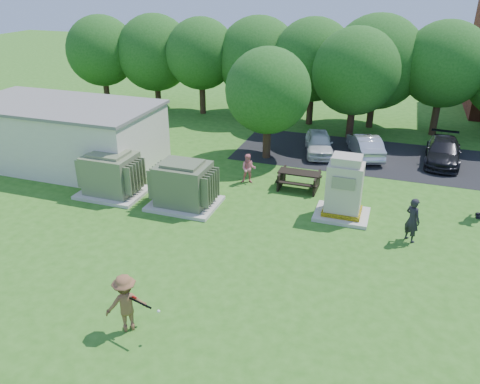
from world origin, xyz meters
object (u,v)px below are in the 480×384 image
at_px(car_silver_a, 365,146).
at_px(transformer_right, 184,185).
at_px(person_by_generator, 412,220).
at_px(transformer_left, 111,175).
at_px(generator_cabinet, 344,191).
at_px(car_dark, 443,151).
at_px(person_at_picnic, 248,169).
at_px(car_white, 319,143).
at_px(batter, 126,303).
at_px(picnic_table, 299,178).

bearing_deg(car_silver_a, transformer_right, 32.64).
bearing_deg(person_by_generator, car_silver_a, -30.60).
xyz_separation_m(transformer_left, generator_cabinet, (10.52, 1.24, 0.24)).
xyz_separation_m(car_silver_a, car_dark, (4.11, 0.43, 0.00)).
bearing_deg(transformer_left, generator_cabinet, 6.73).
height_order(person_at_picnic, car_dark, person_at_picnic).
height_order(transformer_right, car_dark, transformer_right).
relative_size(person_by_generator, car_white, 0.49).
bearing_deg(transformer_right, car_silver_a, 51.94).
relative_size(generator_cabinet, person_by_generator, 1.51).
bearing_deg(car_dark, person_at_picnic, -142.76).
height_order(transformer_left, person_at_picnic, transformer_left).
relative_size(person_at_picnic, car_dark, 0.34).
relative_size(batter, car_silver_a, 0.48).
bearing_deg(generator_cabinet, car_dark, 62.09).
xyz_separation_m(batter, car_dark, (9.27, 17.28, -0.29)).
bearing_deg(car_dark, person_by_generator, -95.82).
bearing_deg(transformer_left, car_silver_a, 39.92).
relative_size(transformer_left, person_by_generator, 1.65).
height_order(transformer_left, transformer_right, same).
height_order(picnic_table, car_silver_a, car_silver_a).
relative_size(transformer_right, batter, 1.63).
relative_size(transformer_right, picnic_table, 1.50).
relative_size(generator_cabinet, picnic_table, 1.38).
bearing_deg(transformer_right, person_at_picnic, 59.36).
height_order(transformer_left, generator_cabinet, generator_cabinet).
relative_size(picnic_table, batter, 1.09).
xyz_separation_m(transformer_right, picnic_table, (4.45, 3.45, -0.44)).
xyz_separation_m(picnic_table, batter, (-2.57, -11.32, 0.39)).
xyz_separation_m(transformer_left, batter, (5.58, -7.87, -0.05)).
relative_size(car_white, car_dark, 0.84).
distance_m(transformer_left, person_by_generator, 13.30).
bearing_deg(car_dark, picnic_table, -134.77).
bearing_deg(transformer_right, transformer_left, 180.00).
relative_size(transformer_left, car_dark, 0.69).
bearing_deg(batter, car_dark, -155.60).
distance_m(person_at_picnic, car_silver_a, 7.64).
bearing_deg(person_at_picnic, car_white, 50.85).
xyz_separation_m(person_by_generator, person_at_picnic, (-7.65, 3.23, -0.16)).
bearing_deg(car_silver_a, generator_cabinet, 69.14).
height_order(batter, person_by_generator, batter).
bearing_deg(person_at_picnic, person_by_generator, -36.54).
xyz_separation_m(transformer_right, car_dark, (11.15, 9.41, -0.34)).
height_order(transformer_right, batter, transformer_right).
relative_size(transformer_left, batter, 1.63).
relative_size(transformer_left, car_silver_a, 0.78).
bearing_deg(batter, person_at_picnic, -127.72).
distance_m(car_white, car_dark, 6.72).
xyz_separation_m(transformer_right, car_white, (4.47, 8.60, -0.34)).
height_order(batter, car_white, batter).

